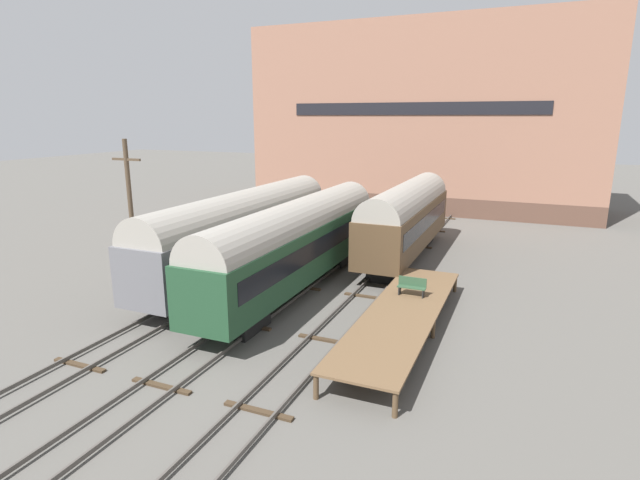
% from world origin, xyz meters
% --- Properties ---
extents(ground_plane, '(200.00, 200.00, 0.00)m').
position_xyz_m(ground_plane, '(0.00, 0.00, 0.00)').
color(ground_plane, '#56544F').
extents(track_left, '(2.60, 60.00, 0.26)m').
position_xyz_m(track_left, '(-4.10, 0.00, 0.14)').
color(track_left, '#4C4742').
rests_on(track_left, ground).
extents(track_middle, '(2.60, 60.00, 0.26)m').
position_xyz_m(track_middle, '(0.00, 0.00, 0.14)').
color(track_middle, '#4C4742').
rests_on(track_middle, ground).
extents(track_right, '(2.60, 60.00, 0.26)m').
position_xyz_m(track_right, '(4.10, 0.00, 0.14)').
color(track_right, '#4C4742').
rests_on(track_right, ground).
extents(train_car_green, '(2.96, 18.59, 5.21)m').
position_xyz_m(train_car_green, '(0.00, 2.65, 2.98)').
color(train_car_green, black).
rests_on(train_car_green, ground).
extents(train_car_grey, '(3.07, 18.34, 5.39)m').
position_xyz_m(train_car_grey, '(-4.10, 3.66, 3.06)').
color(train_car_grey, black).
rests_on(train_car_grey, ground).
extents(train_car_brown, '(3.05, 15.17, 5.32)m').
position_xyz_m(train_car_brown, '(4.10, 11.66, 3.02)').
color(train_car_brown, black).
rests_on(train_car_brown, ground).
extents(station_platform, '(3.15, 13.63, 1.04)m').
position_xyz_m(station_platform, '(6.99, -0.80, 0.97)').
color(station_platform, brown).
rests_on(station_platform, ground).
extents(bench, '(1.40, 0.40, 0.91)m').
position_xyz_m(bench, '(6.89, 1.50, 1.53)').
color(bench, '#2D4C33').
rests_on(bench, station_platform).
extents(person_worker, '(0.32, 0.32, 1.76)m').
position_xyz_m(person_worker, '(-2.00, -4.70, 1.06)').
color(person_worker, '#282833').
rests_on(person_worker, ground).
extents(utility_pole, '(1.80, 0.24, 8.64)m').
position_xyz_m(utility_pole, '(-7.28, -2.20, 4.48)').
color(utility_pole, '#473828').
rests_on(utility_pole, ground).
extents(warehouse_building, '(35.86, 11.76, 19.10)m').
position_xyz_m(warehouse_building, '(0.49, 33.84, 9.55)').
color(warehouse_building, brown).
rests_on(warehouse_building, ground).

